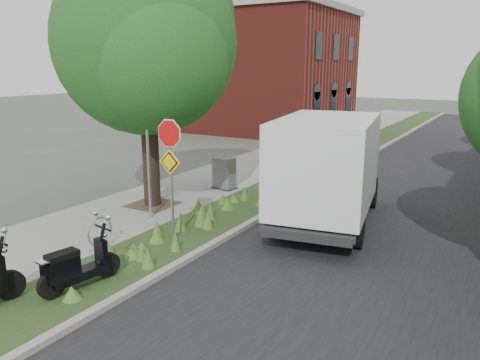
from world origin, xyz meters
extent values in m
plane|color=#4C5147|center=(0.00, 0.00, 0.00)|extent=(120.00, 120.00, 0.00)
cube|color=gray|center=(-4.25, 10.00, 0.06)|extent=(3.50, 60.00, 0.12)
cube|color=#2A401B|center=(-1.50, 10.00, 0.06)|extent=(2.00, 60.00, 0.12)
cube|color=#9E9991|center=(-0.50, 10.00, 0.07)|extent=(0.20, 60.00, 0.13)
cube|color=black|center=(3.00, 10.00, 0.01)|extent=(7.00, 60.00, 0.01)
cylinder|color=black|center=(-4.00, 2.80, 2.36)|extent=(0.52, 0.52, 4.48)
sphere|color=#1C4D19|center=(-4.00, 2.80, 5.08)|extent=(5.40, 5.40, 5.40)
sphere|color=#1C4D19|center=(-5.21, 3.61, 4.41)|extent=(4.05, 4.05, 4.05)
sphere|color=#1C4D19|center=(-2.92, 2.12, 4.54)|extent=(3.78, 3.78, 3.78)
cube|color=#473828|center=(-4.00, 2.80, 0.12)|extent=(1.40, 1.40, 0.01)
cylinder|color=#A5A8AD|center=(-3.20, 1.80, 2.12)|extent=(0.08, 0.08, 4.00)
torus|color=#A5A8AD|center=(-2.70, -0.60, 0.50)|extent=(0.05, 0.77, 0.77)
cube|color=#A5A8AD|center=(-2.70, -0.96, 0.14)|extent=(0.06, 0.06, 0.04)
cube|color=#A5A8AD|center=(-2.70, -0.24, 0.14)|extent=(0.06, 0.06, 0.04)
cylinder|color=#A5A8AD|center=(-1.40, 0.60, 1.62)|extent=(0.07, 0.07, 3.00)
cylinder|color=red|center=(-1.40, 0.57, 2.87)|extent=(0.86, 0.03, 0.86)
cylinder|color=white|center=(-1.40, 0.58, 2.87)|extent=(0.94, 0.02, 0.94)
cube|color=yellow|center=(-1.40, 0.57, 2.17)|extent=(0.64, 0.03, 0.64)
cube|color=maroon|center=(-9.50, 22.00, 4.00)|extent=(9.00, 10.00, 8.00)
cube|color=#9E9991|center=(-9.50, 22.00, 8.10)|extent=(9.40, 10.40, 0.40)
cylinder|color=black|center=(-2.16, -3.34, 0.40)|extent=(0.24, 0.58, 0.56)
cylinder|color=black|center=(-1.29, -1.70, 0.38)|extent=(0.21, 0.54, 0.53)
cylinder|color=black|center=(-1.50, -2.94, 0.38)|extent=(0.21, 0.54, 0.53)
cube|color=black|center=(-1.40, -2.37, 0.40)|extent=(0.54, 1.21, 0.18)
cube|color=black|center=(-1.46, -2.72, 0.65)|extent=(0.47, 0.71, 0.41)
cube|color=black|center=(-1.45, -2.67, 0.91)|extent=(0.40, 0.65, 0.12)
cube|color=#262628|center=(1.31, 4.26, 0.55)|extent=(3.15, 6.05, 0.20)
cube|color=#B7BABC|center=(0.92, 6.45, 1.48)|extent=(2.46, 1.89, 1.74)
cube|color=white|center=(1.42, 3.67, 1.91)|extent=(3.08, 4.48, 2.39)
cube|color=#262628|center=(-3.14, 5.70, 0.14)|extent=(0.89, 0.65, 0.04)
cube|color=slate|center=(-3.14, 5.70, 0.68)|extent=(0.79, 0.54, 1.12)
camera|label=1|loc=(5.74, -8.08, 4.43)|focal=35.00mm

